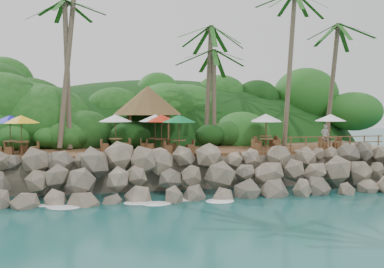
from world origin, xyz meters
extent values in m
plane|color=#19514F|center=(0.00, 0.00, 0.00)|extent=(140.00, 140.00, 0.00)
cube|color=gray|center=(0.00, 16.00, 1.05)|extent=(32.00, 25.20, 2.10)
ellipsoid|color=#143811|center=(0.00, 23.50, 0.00)|extent=(44.80, 28.00, 15.40)
cube|color=brown|center=(0.00, 6.00, 2.20)|extent=(26.00, 5.00, 0.20)
ellipsoid|color=white|center=(-9.00, 0.30, 0.03)|extent=(1.20, 0.80, 0.06)
ellipsoid|color=white|center=(-6.00, 0.30, 0.03)|extent=(1.20, 0.80, 0.06)
ellipsoid|color=white|center=(-3.00, 0.30, 0.03)|extent=(1.20, 0.80, 0.06)
ellipsoid|color=white|center=(0.00, 0.30, 0.03)|extent=(1.20, 0.80, 0.06)
ellipsoid|color=white|center=(3.00, 0.30, 0.03)|extent=(1.20, 0.80, 0.06)
ellipsoid|color=white|center=(6.00, 0.30, 0.03)|extent=(1.20, 0.80, 0.06)
ellipsoid|color=white|center=(9.00, 0.30, 0.03)|extent=(1.20, 0.80, 0.06)
cylinder|color=brown|center=(-8.52, 8.52, 7.60)|extent=(0.74, 1.81, 10.55)
cylinder|color=brown|center=(-8.40, 8.55, 9.21)|extent=(1.69, 3.07, 13.60)
cylinder|color=brown|center=(1.87, 8.90, 6.82)|extent=(0.75, 1.03, 9.05)
ellipsoid|color=#23601E|center=(1.87, 8.90, 11.35)|extent=(6.00, 6.00, 2.40)
cylinder|color=brown|center=(2.28, 8.80, 5.93)|extent=(0.59, 0.60, 7.27)
ellipsoid|color=#23601E|center=(2.28, 8.80, 9.56)|extent=(6.00, 6.00, 2.40)
cylinder|color=brown|center=(8.15, 8.09, 8.26)|extent=(1.63, 1.48, 11.86)
cylinder|color=brown|center=(12.22, 8.87, 7.08)|extent=(0.63, 1.54, 9.53)
ellipsoid|color=#23601E|center=(12.22, 8.87, 11.86)|extent=(6.00, 6.00, 2.40)
cylinder|color=brown|center=(-4.13, 8.31, 3.50)|extent=(0.16, 0.16, 2.40)
cylinder|color=brown|center=(-1.33, 8.31, 3.50)|extent=(0.16, 0.16, 2.40)
cylinder|color=brown|center=(-4.13, 11.11, 3.50)|extent=(0.16, 0.16, 2.40)
cylinder|color=brown|center=(-1.33, 11.11, 3.50)|extent=(0.16, 0.16, 2.40)
cone|color=brown|center=(-2.73, 9.71, 5.80)|extent=(5.30, 5.30, 2.20)
cylinder|color=brown|center=(-11.80, 5.57, 2.70)|extent=(0.09, 0.09, 0.80)
cylinder|color=brown|center=(-11.80, 5.57, 3.11)|extent=(0.91, 0.91, 0.05)
cylinder|color=brown|center=(-11.80, 5.57, 3.49)|extent=(0.05, 0.05, 2.39)
cone|color=#0C0FA7|center=(-11.80, 5.57, 4.52)|extent=(2.28, 2.28, 0.49)
cube|color=brown|center=(-11.09, 5.84, 2.55)|extent=(0.59, 0.59, 0.50)
cylinder|color=brown|center=(-5.24, 6.42, 2.70)|extent=(0.09, 0.09, 0.80)
cylinder|color=brown|center=(-5.24, 6.42, 3.11)|extent=(0.91, 0.91, 0.05)
cylinder|color=brown|center=(-5.24, 6.42, 3.49)|extent=(0.05, 0.05, 2.39)
cone|color=white|center=(-5.24, 6.42, 4.52)|extent=(2.28, 2.28, 0.49)
cube|color=brown|center=(-5.98, 6.24, 2.55)|extent=(0.55, 0.55, 0.50)
cube|color=brown|center=(-4.50, 6.60, 2.55)|extent=(0.55, 0.55, 0.50)
cylinder|color=brown|center=(5.77, 6.89, 2.70)|extent=(0.09, 0.09, 0.80)
cylinder|color=brown|center=(5.77, 6.89, 3.11)|extent=(0.91, 0.91, 0.05)
cylinder|color=brown|center=(5.77, 6.89, 3.49)|extent=(0.05, 0.05, 2.39)
cone|color=silver|center=(5.77, 6.89, 4.52)|extent=(2.28, 2.28, 0.49)
cube|color=brown|center=(5.06, 6.64, 2.55)|extent=(0.58, 0.58, 0.50)
cube|color=brown|center=(6.49, 7.14, 2.55)|extent=(0.58, 0.58, 0.50)
cylinder|color=brown|center=(9.80, 4.74, 2.70)|extent=(0.09, 0.09, 0.80)
cylinder|color=brown|center=(9.80, 4.74, 3.11)|extent=(0.91, 0.91, 0.05)
cylinder|color=brown|center=(9.80, 4.74, 3.49)|extent=(0.05, 0.05, 2.39)
cone|color=white|center=(9.80, 4.74, 4.52)|extent=(2.28, 2.28, 0.49)
cube|color=brown|center=(9.10, 4.45, 2.55)|extent=(0.59, 0.59, 0.50)
cube|color=brown|center=(10.51, 5.03, 2.55)|extent=(0.59, 0.59, 0.50)
cylinder|color=brown|center=(-2.17, 5.71, 2.70)|extent=(0.09, 0.09, 0.80)
cylinder|color=brown|center=(-2.17, 5.71, 3.11)|extent=(0.91, 0.91, 0.05)
cylinder|color=brown|center=(-2.17, 5.71, 3.49)|extent=(0.05, 0.05, 2.39)
cone|color=red|center=(-2.17, 5.71, 4.52)|extent=(2.28, 2.28, 0.49)
cube|color=brown|center=(-2.92, 5.83, 2.55)|extent=(0.52, 0.52, 0.50)
cube|color=brown|center=(-1.42, 5.58, 2.55)|extent=(0.52, 0.52, 0.50)
cylinder|color=brown|center=(4.85, 4.40, 2.70)|extent=(0.09, 0.09, 0.80)
cylinder|color=brown|center=(4.85, 4.40, 3.11)|extent=(0.91, 0.91, 0.05)
cylinder|color=brown|center=(4.85, 4.40, 3.49)|extent=(0.05, 0.05, 2.39)
cone|color=white|center=(4.85, 4.40, 4.52)|extent=(2.28, 2.28, 0.49)
cube|color=brown|center=(4.09, 4.34, 2.55)|extent=(0.49, 0.49, 0.50)
cube|color=brown|center=(5.61, 4.46, 2.55)|extent=(0.49, 0.49, 0.50)
cylinder|color=brown|center=(-1.18, 4.40, 2.70)|extent=(0.09, 0.09, 0.80)
cylinder|color=brown|center=(-1.18, 4.40, 3.11)|extent=(0.91, 0.91, 0.05)
cylinder|color=brown|center=(-1.18, 4.40, 3.49)|extent=(0.05, 0.05, 2.39)
cone|color=#0B6932|center=(-1.18, 4.40, 4.52)|extent=(2.28, 2.28, 0.49)
cube|color=brown|center=(-1.93, 4.28, 2.55)|extent=(0.52, 0.52, 0.50)
cube|color=brown|center=(-0.43, 4.52, 2.55)|extent=(0.52, 0.52, 0.50)
cylinder|color=brown|center=(-2.54, 6.26, 2.70)|extent=(0.09, 0.09, 0.80)
cylinder|color=brown|center=(-2.54, 6.26, 3.11)|extent=(0.91, 0.91, 0.05)
cylinder|color=brown|center=(-2.54, 6.26, 3.49)|extent=(0.05, 0.05, 2.39)
cone|color=silver|center=(-2.54, 6.26, 4.52)|extent=(2.28, 2.28, 0.49)
cube|color=brown|center=(-3.30, 6.28, 2.55)|extent=(0.47, 0.47, 0.50)
cube|color=brown|center=(-1.78, 6.23, 2.55)|extent=(0.47, 0.47, 0.50)
cylinder|color=brown|center=(-11.04, 5.11, 2.70)|extent=(0.09, 0.09, 0.80)
cylinder|color=brown|center=(-11.04, 5.11, 3.11)|extent=(0.91, 0.91, 0.05)
cylinder|color=brown|center=(-11.04, 5.11, 3.49)|extent=(0.05, 0.05, 2.39)
cone|color=gold|center=(-11.04, 5.11, 4.52)|extent=(2.28, 2.28, 0.49)
cube|color=brown|center=(-11.80, 5.18, 2.55)|extent=(0.50, 0.50, 0.50)
cube|color=brown|center=(-10.29, 5.04, 2.55)|extent=(0.50, 0.50, 0.50)
cylinder|color=brown|center=(6.29, 3.65, 2.80)|extent=(0.10, 0.10, 1.00)
cylinder|color=brown|center=(7.39, 3.65, 2.80)|extent=(0.10, 0.10, 1.00)
cylinder|color=brown|center=(8.49, 3.65, 2.80)|extent=(0.10, 0.10, 1.00)
cylinder|color=brown|center=(9.59, 3.65, 2.80)|extent=(0.10, 0.10, 1.00)
cylinder|color=brown|center=(10.69, 3.65, 2.80)|extent=(0.10, 0.10, 1.00)
cylinder|color=brown|center=(11.79, 3.65, 2.80)|extent=(0.10, 0.10, 1.00)
cylinder|color=brown|center=(12.89, 3.65, 2.80)|extent=(0.10, 0.10, 1.00)
cube|color=brown|center=(9.59, 3.65, 3.25)|extent=(7.20, 0.06, 0.06)
cube|color=brown|center=(9.59, 3.65, 2.85)|extent=(7.20, 0.06, 0.06)
imported|color=white|center=(9.78, 5.44, 3.16)|extent=(0.72, 0.57, 1.73)
camera|label=1|loc=(-5.70, -22.60, 5.29)|focal=39.29mm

